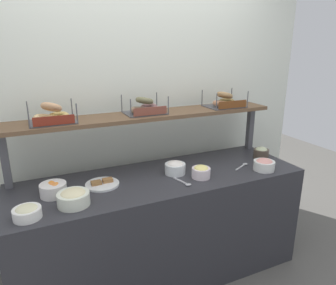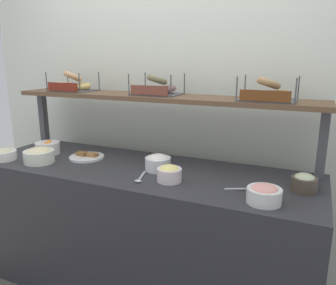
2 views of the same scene
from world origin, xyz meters
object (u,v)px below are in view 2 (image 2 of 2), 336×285
at_px(bowl_scallion_spread, 4,154).
at_px(bowl_cream_cheese, 158,162).
at_px(bowl_potato_salad, 39,155).
at_px(bowl_egg_salad, 169,173).
at_px(bagel_basket_everything, 267,93).
at_px(bagel_basket_poppy, 157,88).
at_px(bowl_fruit_salad, 48,147).
at_px(bowl_tuna_salad, 304,183).
at_px(serving_spoon_by_edge, 140,179).
at_px(bowl_lox_spread, 264,194).
at_px(bagel_basket_plain, 73,84).
at_px(serving_spoon_near_plate, 247,189).
at_px(serving_plate_white, 87,157).

bearing_deg(bowl_scallion_spread, bowl_cream_cheese, 12.40).
distance_m(bowl_potato_salad, bowl_egg_salad, 0.92).
relative_size(bowl_cream_cheese, bagel_basket_everything, 0.49).
bearing_deg(bagel_basket_poppy, bowl_fruit_salad, -160.13).
distance_m(bowl_tuna_salad, bagel_basket_everything, 0.55).
relative_size(bowl_tuna_salad, serving_spoon_by_edge, 0.76).
height_order(bowl_cream_cheese, bagel_basket_poppy, bagel_basket_poppy).
height_order(bowl_potato_salad, bowl_egg_salad, bowl_potato_salad).
height_order(bowl_lox_spread, bagel_basket_poppy, bagel_basket_poppy).
distance_m(bowl_tuna_salad, bagel_basket_plain, 1.73).
relative_size(bowl_scallion_spread, bagel_basket_poppy, 0.50).
xyz_separation_m(bowl_egg_salad, bowl_tuna_salad, (0.69, 0.15, 0.00)).
bearing_deg(bowl_tuna_salad, serving_spoon_near_plate, -159.82).
height_order(serving_spoon_by_edge, bagel_basket_plain, bagel_basket_plain).
relative_size(bowl_potato_salad, serving_spoon_near_plate, 1.17).
bearing_deg(bowl_egg_salad, bowl_scallion_spread, -176.03).
relative_size(serving_spoon_by_edge, bagel_basket_everything, 0.53).
relative_size(bowl_tuna_salad, bowl_cream_cheese, 0.82).
xyz_separation_m(serving_plate_white, serving_spoon_by_edge, (0.54, -0.22, -0.00)).
distance_m(bowl_scallion_spread, bagel_basket_poppy, 1.13).
distance_m(bowl_fruit_salad, bagel_basket_everything, 1.55).
height_order(bowl_tuna_salad, bowl_fruit_salad, bowl_tuna_salad).
distance_m(bowl_scallion_spread, bowl_egg_salad, 1.19).
relative_size(bowl_egg_salad, serving_spoon_near_plate, 0.82).
height_order(serving_plate_white, serving_spoon_by_edge, serving_plate_white).
distance_m(serving_spoon_near_plate, bagel_basket_everything, 0.58).
bearing_deg(bowl_tuna_salad, bowl_egg_salad, -167.89).
bearing_deg(serving_plate_white, bagel_basket_everything, 10.62).
distance_m(bowl_scallion_spread, bowl_tuna_salad, 1.89).
bearing_deg(bowl_egg_salad, bowl_tuna_salad, 12.11).
bearing_deg(bowl_scallion_spread, serving_spoon_by_edge, 2.02).
bearing_deg(bagel_basket_poppy, bowl_scallion_spread, -151.11).
relative_size(serving_plate_white, bagel_basket_poppy, 0.76).
bearing_deg(serving_spoon_near_plate, bowl_egg_salad, -173.28).
relative_size(bowl_scallion_spread, bowl_fruit_salad, 0.92).
height_order(bowl_potato_salad, serving_plate_white, bowl_potato_salad).
bearing_deg(bowl_egg_salad, serving_spoon_by_edge, -164.00).
bearing_deg(bowl_lox_spread, bowl_fruit_salad, 171.61).
relative_size(bowl_egg_salad, bagel_basket_poppy, 0.44).
bearing_deg(bowl_cream_cheese, bagel_basket_poppy, 116.76).
xyz_separation_m(bowl_cream_cheese, bagel_basket_everything, (0.59, 0.24, 0.43)).
distance_m(serving_spoon_near_plate, bagel_basket_poppy, 0.92).
distance_m(bowl_scallion_spread, bagel_basket_plain, 0.69).
distance_m(serving_spoon_by_edge, bagel_basket_poppy, 0.67).
relative_size(bowl_potato_salad, bowl_tuna_salad, 1.51).
distance_m(bowl_potato_salad, bagel_basket_poppy, 0.89).
distance_m(bowl_potato_salad, bowl_lox_spread, 1.45).
xyz_separation_m(bowl_lox_spread, bagel_basket_plain, (-1.49, 0.48, 0.43)).
distance_m(bagel_basket_plain, bagel_basket_everything, 1.41).
distance_m(serving_plate_white, bagel_basket_everything, 1.25).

